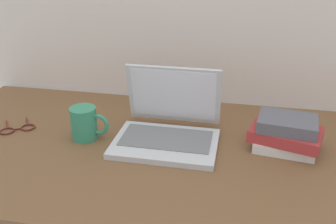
# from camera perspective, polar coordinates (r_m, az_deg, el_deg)

# --- Properties ---
(desk) EXTENTS (1.60, 0.76, 0.03)m
(desk) POSITION_cam_1_polar(r_m,az_deg,el_deg) (1.13, 0.54, -6.27)
(desk) COLOR brown
(desk) RESTS_ON ground
(laptop) EXTENTS (0.31, 0.27, 0.21)m
(laptop) POSITION_cam_1_polar(r_m,az_deg,el_deg) (1.16, 0.05, -2.11)
(laptop) COLOR silver
(laptop) RESTS_ON desk
(coffee_mug) EXTENTS (0.12, 0.08, 0.10)m
(coffee_mug) POSITION_cam_1_polar(r_m,az_deg,el_deg) (1.19, -12.47, -1.62)
(coffee_mug) COLOR #338C66
(coffee_mug) RESTS_ON desk
(eyeglasses) EXTENTS (0.13, 0.14, 0.01)m
(eyeglasses) POSITION_cam_1_polar(r_m,az_deg,el_deg) (1.33, -21.82, -2.34)
(eyeglasses) COLOR #591E19
(eyeglasses) RESTS_ON desk
(book_stack) EXTENTS (0.23, 0.18, 0.10)m
(book_stack) POSITION_cam_1_polar(r_m,az_deg,el_deg) (1.16, 17.42, -3.16)
(book_stack) COLOR silver
(book_stack) RESTS_ON desk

